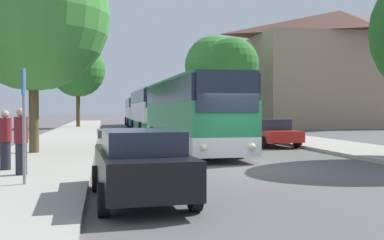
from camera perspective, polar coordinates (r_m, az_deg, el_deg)
The scene contains 16 objects.
ground_plane at distance 14.47m, azimuth 7.62°, elevation -6.37°, with size 300.00×300.00×0.00m, color #565454.
sidewalk_left at distance 13.90m, azimuth -21.04°, elevation -6.46°, with size 4.00×120.00×0.15m, color #A39E93.
building_right_background at distance 51.75m, azimuth 18.23°, elevation 6.18°, with size 19.25×10.06×12.70m.
bus_front at distance 21.09m, azimuth -0.30°, elevation 0.90°, with size 3.05×12.02×3.31m.
bus_middle at distance 37.42m, azimuth -5.15°, elevation 1.27°, with size 3.00×11.83×3.54m.
bus_rear at distance 52.37m, azimuth -6.86°, elevation 1.12°, with size 2.94×12.13×3.21m.
parked_car_left_curb at distance 9.63m, azimuth -6.55°, elevation -5.53°, with size 2.10×4.25×1.51m.
parked_car_right_near at distance 24.10m, azimuth 9.80°, elevation -1.51°, with size 2.20×4.34×1.43m.
parked_car_right_far at distance 39.38m, azimuth 1.43°, elevation -0.40°, with size 2.28×4.70×1.37m.
bus_stop_sign at distance 11.45m, azimuth -20.56°, elevation 0.87°, with size 0.08×0.45×2.78m.
pedestrian_waiting_near at distance 13.16m, azimuth -20.88°, elevation -2.52°, with size 0.36×0.36×1.82m.
pedestrian_walking_back at distance 14.44m, azimuth -22.63°, elevation -2.33°, with size 0.36×0.36×1.77m.
tree_left_near at distance 47.98m, azimuth -14.29°, elevation 6.18°, with size 5.57×5.57×8.65m.
tree_left_far at distance 20.16m, azimuth -19.54°, elevation 12.46°, with size 6.30×6.30×8.86m.
tree_right_mid at distance 43.32m, azimuth 2.93°, elevation 6.89°, with size 5.80×5.80×8.88m.
tree_right_far at distance 38.03m, azimuth 5.15°, elevation 7.05°, with size 4.46×4.46×7.82m.
Camera 1 is at (-4.64, -13.57, 1.95)m, focal length 42.00 mm.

